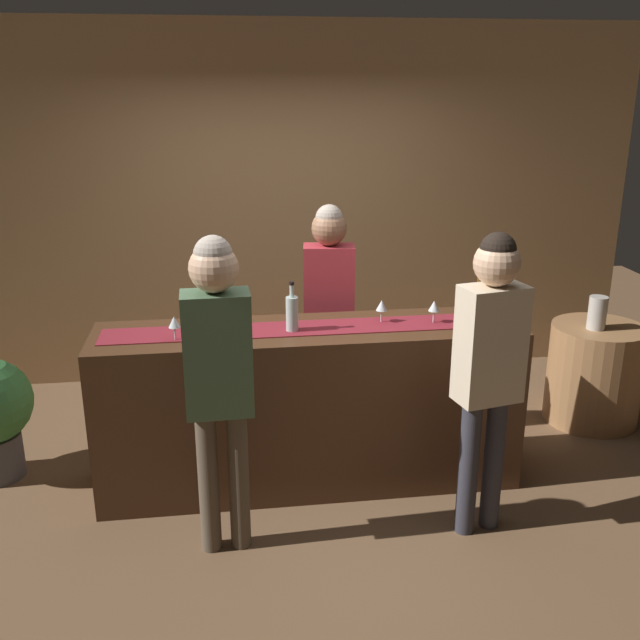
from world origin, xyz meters
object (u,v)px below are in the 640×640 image
wine_glass_mid_counter (434,307)px  bartender (329,299)px  wine_glass_near_customer (382,306)px  vase_on_side_table (597,313)px  wine_glass_far_end (174,323)px  round_side_table (594,374)px  customer_browsing (218,364)px  customer_sipping (490,354)px  wine_bottle_amber (478,303)px  wine_bottle_clear (292,313)px

wine_glass_mid_counter → bartender: (-0.56, 0.59, -0.10)m
wine_glass_near_customer → vase_on_side_table: (1.69, 0.48, -0.27)m
wine_glass_far_end → vase_on_side_table: (2.92, 0.63, -0.27)m
wine_glass_far_end → round_side_table: bearing=12.7°
customer_browsing → round_side_table: (2.74, 1.20, -0.71)m
customer_sipping → customer_browsing: customer_browsing is taller
wine_bottle_amber → customer_browsing: customer_browsing is taller
round_side_table → vase_on_side_table: bearing=-145.1°
customer_browsing → wine_glass_mid_counter: bearing=23.8°
wine_glass_mid_counter → customer_browsing: (-1.30, -0.62, -0.05)m
wine_glass_mid_counter → customer_sipping: size_ratio=0.08×
wine_bottle_clear → wine_bottle_amber: (1.15, 0.04, 0.00)m
bartender → wine_glass_near_customer: bearing=121.9°
wine_glass_near_customer → bartender: 0.60m
customer_sipping → customer_browsing: bearing=167.2°
bartender → wine_bottle_amber: bearing=152.6°
wine_bottle_clear → round_side_table: size_ratio=0.41×
wine_bottle_clear → bartender: (0.31, 0.62, -0.11)m
wine_glass_near_customer → vase_on_side_table: bearing=15.9°
wine_bottle_clear → customer_browsing: size_ratio=0.17×
wine_glass_mid_counter → vase_on_side_table: size_ratio=0.60×
round_side_table → wine_glass_near_customer: bearing=-163.3°
wine_bottle_clear → wine_bottle_amber: bearing=1.8°
wine_bottle_amber → wine_glass_far_end: (-1.82, -0.10, -0.01)m
wine_bottle_clear → wine_glass_near_customer: size_ratio=2.10×
wine_glass_near_customer → wine_glass_mid_counter: 0.32m
wine_bottle_clear → wine_glass_far_end: (-0.68, -0.07, -0.01)m
wine_bottle_clear → customer_sipping: size_ratio=0.18×
wine_glass_far_end → wine_bottle_clear: bearing=5.6°
wine_bottle_clear → round_side_table: (2.31, 0.61, -0.77)m
wine_glass_far_end → bartender: (0.99, 0.68, -0.10)m
wine_glass_far_end → customer_sipping: size_ratio=0.08×
wine_bottle_clear → wine_glass_mid_counter: wine_bottle_clear is taller
wine_bottle_amber → round_side_table: size_ratio=0.41×
wine_bottle_clear → customer_sipping: customer_sipping is taller
wine_glass_near_customer → customer_browsing: customer_browsing is taller
wine_bottle_amber → wine_glass_near_customer: size_ratio=2.10×
customer_browsing → vase_on_side_table: size_ratio=7.23×
wine_bottle_amber → customer_browsing: (-1.58, -0.63, -0.06)m
customer_sipping → vase_on_side_table: (1.26, 1.18, -0.20)m
bartender → customer_sipping: bearing=125.9°
round_side_table → wine_bottle_clear: bearing=-165.2°
wine_bottle_amber → customer_browsing: bearing=-158.3°
wine_bottle_clear → bartender: 0.70m
wine_bottle_amber → vase_on_side_table: (1.10, 0.53, -0.28)m
vase_on_side_table → wine_bottle_clear: bearing=-165.9°
wine_bottle_clear → vase_on_side_table: wine_bottle_clear is taller
wine_glass_mid_counter → bartender: bearing=133.4°
vase_on_side_table → customer_browsing: bearing=-156.6°
wine_glass_mid_counter → customer_sipping: (0.11, -0.65, -0.07)m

